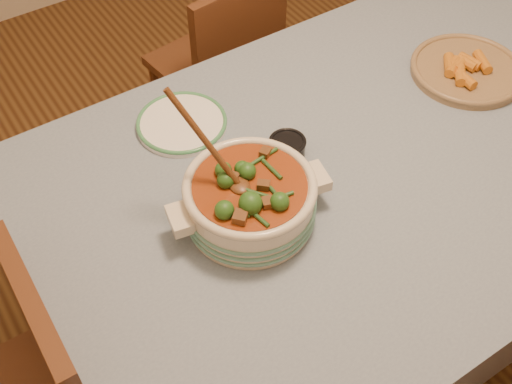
% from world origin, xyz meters
% --- Properties ---
extents(floor, '(4.50, 4.50, 0.00)m').
position_xyz_m(floor, '(0.00, 0.00, 0.00)').
color(floor, '#402412').
rests_on(floor, ground).
extents(dining_table, '(1.68, 1.08, 0.76)m').
position_xyz_m(dining_table, '(0.00, 0.00, 0.66)').
color(dining_table, brown).
rests_on(dining_table, floor).
extents(stew_casserole, '(0.37, 0.33, 0.34)m').
position_xyz_m(stew_casserole, '(-0.34, -0.01, 0.83)').
color(stew_casserole, beige).
rests_on(stew_casserole, dining_table).
extents(white_plate, '(0.28, 0.28, 0.02)m').
position_xyz_m(white_plate, '(-0.32, 0.34, 0.77)').
color(white_plate, white).
rests_on(white_plate, dining_table).
extents(condiment_bowl, '(0.11, 0.11, 0.05)m').
position_xyz_m(condiment_bowl, '(-0.16, 0.11, 0.78)').
color(condiment_bowl, black).
rests_on(condiment_bowl, dining_table).
extents(fried_plate, '(0.37, 0.37, 0.05)m').
position_xyz_m(fried_plate, '(0.43, 0.09, 0.78)').
color(fried_plate, '#977554').
rests_on(fried_plate, dining_table).
extents(chair_far, '(0.42, 0.42, 0.80)m').
position_xyz_m(chair_far, '(0.10, 0.84, 0.46)').
color(chair_far, brown).
rests_on(chair_far, floor).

